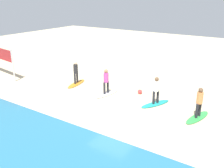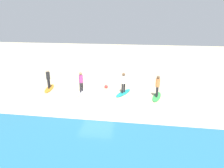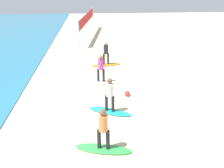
{
  "view_description": "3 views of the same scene",
  "coord_description": "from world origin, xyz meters",
  "px_view_note": "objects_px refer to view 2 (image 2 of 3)",
  "views": [
    {
      "loc": [
        -7.36,
        11.39,
        6.25
      ],
      "look_at": [
        0.77,
        -0.89,
        1.03
      ],
      "focal_mm": 40.53,
      "sensor_mm": 36.0,
      "label": 1
    },
    {
      "loc": [
        -3.06,
        13.16,
        5.99
      ],
      "look_at": [
        -0.94,
        -1.51,
        0.82
      ],
      "focal_mm": 31.69,
      "sensor_mm": 36.0,
      "label": 2
    },
    {
      "loc": [
        -11.39,
        -1.06,
        5.86
      ],
      "look_at": [
        -1.22,
        -1.82,
        1.17
      ],
      "focal_mm": 37.95,
      "sensor_mm": 36.0,
      "label": 3
    }
  ],
  "objects_px": {
    "surfer_green": "(158,85)",
    "surfer_teal": "(123,81)",
    "surfboard_white": "(82,92)",
    "surfboard_orange": "(49,88)",
    "surfer_orange": "(48,77)",
    "beach_ball": "(106,86)",
    "surfboard_green": "(157,97)",
    "surfer_white": "(81,81)",
    "surfboard_teal": "(123,93)"
  },
  "relations": [
    {
      "from": "surfer_orange",
      "to": "beach_ball",
      "type": "relative_size",
      "value": 5.58
    },
    {
      "from": "surfboard_green",
      "to": "beach_ball",
      "type": "height_order",
      "value": "beach_ball"
    },
    {
      "from": "surfer_green",
      "to": "surfer_white",
      "type": "relative_size",
      "value": 1.0
    },
    {
      "from": "surfboard_white",
      "to": "surfboard_green",
      "type": "bearing_deg",
      "value": 98.74
    },
    {
      "from": "surfboard_teal",
      "to": "surfer_teal",
      "type": "relative_size",
      "value": 1.28
    },
    {
      "from": "surfboard_white",
      "to": "surfer_orange",
      "type": "relative_size",
      "value": 1.28
    },
    {
      "from": "surfer_green",
      "to": "surfer_orange",
      "type": "distance_m",
      "value": 9.03
    },
    {
      "from": "surfboard_teal",
      "to": "surfboard_orange",
      "type": "height_order",
      "value": "same"
    },
    {
      "from": "surfer_teal",
      "to": "surfboard_orange",
      "type": "bearing_deg",
      "value": -1.39
    },
    {
      "from": "surfer_white",
      "to": "surfer_green",
      "type": "bearing_deg",
      "value": 179.06
    },
    {
      "from": "surfer_green",
      "to": "surfer_teal",
      "type": "xyz_separation_m",
      "value": [
        2.63,
        -0.4,
        0.0
      ]
    },
    {
      "from": "surfer_teal",
      "to": "surfboard_white",
      "type": "xyz_separation_m",
      "value": [
        3.39,
        0.3,
        -0.99
      ]
    },
    {
      "from": "beach_ball",
      "to": "surfboard_teal",
      "type": "bearing_deg",
      "value": 146.84
    },
    {
      "from": "surfer_orange",
      "to": "surfboard_orange",
      "type": "bearing_deg",
      "value": 0.0
    },
    {
      "from": "surfer_green",
      "to": "surfboard_white",
      "type": "bearing_deg",
      "value": -0.94
    },
    {
      "from": "surfboard_white",
      "to": "surfer_orange",
      "type": "xyz_separation_m",
      "value": [
        3.0,
        -0.45,
        0.99
      ]
    },
    {
      "from": "surfboard_green",
      "to": "surfer_white",
      "type": "relative_size",
      "value": 1.28
    },
    {
      "from": "surfboard_white",
      "to": "beach_ball",
      "type": "height_order",
      "value": "beach_ball"
    },
    {
      "from": "surfboard_orange",
      "to": "beach_ball",
      "type": "distance_m",
      "value": 4.89
    },
    {
      "from": "surfer_orange",
      "to": "beach_ball",
      "type": "height_order",
      "value": "surfer_orange"
    },
    {
      "from": "surfer_orange",
      "to": "surfboard_green",
      "type": "bearing_deg",
      "value": 176.49
    },
    {
      "from": "surfer_teal",
      "to": "surfer_white",
      "type": "relative_size",
      "value": 1.0
    },
    {
      "from": "surfboard_green",
      "to": "surfboard_teal",
      "type": "bearing_deg",
      "value": -85.93
    },
    {
      "from": "beach_ball",
      "to": "surfboard_orange",
      "type": "bearing_deg",
      "value": 10.39
    },
    {
      "from": "surfer_green",
      "to": "surfer_teal",
      "type": "bearing_deg",
      "value": -8.61
    },
    {
      "from": "surfer_orange",
      "to": "beach_ball",
      "type": "xyz_separation_m",
      "value": [
        -4.8,
        -0.88,
        -0.89
      ]
    },
    {
      "from": "surfer_teal",
      "to": "surfboard_orange",
      "type": "relative_size",
      "value": 0.78
    },
    {
      "from": "surfer_green",
      "to": "beach_ball",
      "type": "distance_m",
      "value": 4.54
    },
    {
      "from": "surfer_green",
      "to": "surfer_orange",
      "type": "xyz_separation_m",
      "value": [
        9.02,
        -0.55,
        0.0
      ]
    },
    {
      "from": "surfer_teal",
      "to": "surfer_orange",
      "type": "distance_m",
      "value": 6.39
    },
    {
      "from": "surfboard_green",
      "to": "beach_ball",
      "type": "bearing_deg",
      "value": -96.12
    },
    {
      "from": "surfboard_teal",
      "to": "surfboard_orange",
      "type": "bearing_deg",
      "value": -67.01
    },
    {
      "from": "surfer_white",
      "to": "surfer_orange",
      "type": "relative_size",
      "value": 1.0
    },
    {
      "from": "surfboard_green",
      "to": "surfboard_white",
      "type": "bearing_deg",
      "value": -78.26
    },
    {
      "from": "surfboard_white",
      "to": "surfer_white",
      "type": "height_order",
      "value": "surfer_white"
    },
    {
      "from": "surfer_green",
      "to": "surfboard_white",
      "type": "relative_size",
      "value": 0.78
    },
    {
      "from": "surfboard_white",
      "to": "beach_ball",
      "type": "distance_m",
      "value": 2.25
    },
    {
      "from": "surfer_green",
      "to": "surfboard_green",
      "type": "bearing_deg",
      "value": 0.0
    },
    {
      "from": "surfer_green",
      "to": "beach_ball",
      "type": "xyz_separation_m",
      "value": [
        4.21,
        -1.43,
        -0.89
      ]
    },
    {
      "from": "surfer_green",
      "to": "beach_ball",
      "type": "relative_size",
      "value": 5.58
    },
    {
      "from": "surfboard_green",
      "to": "beach_ball",
      "type": "distance_m",
      "value": 4.45
    },
    {
      "from": "surfboard_teal",
      "to": "surfboard_white",
      "type": "height_order",
      "value": "same"
    },
    {
      "from": "surfboard_orange",
      "to": "surfer_white",
      "type": "bearing_deg",
      "value": 71.48
    },
    {
      "from": "surfboard_green",
      "to": "surfer_orange",
      "type": "xyz_separation_m",
      "value": [
        9.02,
        -0.55,
        0.99
      ]
    },
    {
      "from": "surfboard_teal",
      "to": "surfboard_white",
      "type": "xyz_separation_m",
      "value": [
        3.39,
        0.3,
        0.0
      ]
    },
    {
      "from": "beach_ball",
      "to": "surfer_white",
      "type": "bearing_deg",
      "value": 36.49
    },
    {
      "from": "surfer_green",
      "to": "surfer_white",
      "type": "xyz_separation_m",
      "value": [
        6.02,
        -0.1,
        0.0
      ]
    },
    {
      "from": "surfboard_white",
      "to": "surfer_green",
      "type": "bearing_deg",
      "value": 98.74
    },
    {
      "from": "surfer_white",
      "to": "surfer_teal",
      "type": "bearing_deg",
      "value": -174.97
    },
    {
      "from": "surfer_teal",
      "to": "surfboard_orange",
      "type": "distance_m",
      "value": 6.47
    }
  ]
}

